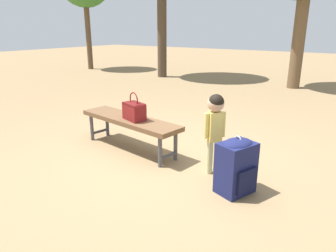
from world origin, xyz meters
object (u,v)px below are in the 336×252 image
handbag (134,110)px  child_standing (215,122)px  backpack_large (236,165)px  park_bench (130,122)px

handbag → child_standing: bearing=1.1°
handbag → child_standing: (1.15, 0.02, 0.04)m
child_standing → backpack_large: size_ratio=1.53×
backpack_large → child_standing: bearing=145.1°
handbag → child_standing: 1.15m
child_standing → backpack_large: (0.38, -0.27, -0.31)m
handbag → backpack_large: size_ratio=0.61×
park_bench → child_standing: child_standing is taller
backpack_large → handbag: bearing=170.9°
backpack_large → park_bench: bearing=170.4°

